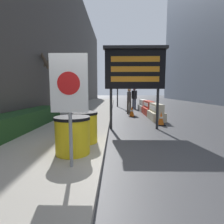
# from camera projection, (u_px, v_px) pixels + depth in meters

# --- Properties ---
(ground_plane) EXTENTS (120.00, 120.00, 0.00)m
(ground_plane) POSITION_uv_depth(u_px,v_px,m) (102.00, 169.00, 3.25)
(ground_plane) COLOR #3F3F42
(sidewalk_left) EXTENTS (3.60, 56.00, 0.13)m
(sidewalk_left) POSITION_uv_depth(u_px,v_px,m) (6.00, 165.00, 3.28)
(sidewalk_left) COLOR gray
(sidewalk_left) RESTS_ON ground_plane
(building_left_facade) EXTENTS (0.40, 50.40, 12.12)m
(building_left_facade) POSITION_uv_depth(u_px,v_px,m) (58.00, 26.00, 12.33)
(building_left_facade) COLOR #4C4742
(building_left_facade) RESTS_ON ground_plane
(hedge_strip) EXTENTS (0.90, 5.04, 0.61)m
(hedge_strip) POSITION_uv_depth(u_px,v_px,m) (26.00, 119.00, 6.33)
(hedge_strip) COLOR #1E421E
(hedge_strip) RESTS_ON sidewalk_left
(bare_tree) EXTENTS (1.67, 1.93, 3.43)m
(bare_tree) POSITION_uv_depth(u_px,v_px,m) (55.00, 85.00, 9.36)
(bare_tree) COLOR #4C3D2D
(bare_tree) RESTS_ON sidewalk_left
(barrel_drum_foreground) EXTENTS (0.75, 0.75, 0.79)m
(barrel_drum_foreground) POSITION_uv_depth(u_px,v_px,m) (73.00, 135.00, 3.69)
(barrel_drum_foreground) COLOR yellow
(barrel_drum_foreground) RESTS_ON sidewalk_left
(barrel_drum_middle) EXTENTS (0.75, 0.75, 0.79)m
(barrel_drum_middle) POSITION_uv_depth(u_px,v_px,m) (83.00, 127.00, 4.51)
(barrel_drum_middle) COLOR yellow
(barrel_drum_middle) RESTS_ON sidewalk_left
(warning_sign) EXTENTS (0.63, 0.08, 1.93)m
(warning_sign) POSITION_uv_depth(u_px,v_px,m) (69.00, 91.00, 2.91)
(warning_sign) COLOR gray
(warning_sign) RESTS_ON sidewalk_left
(message_board) EXTENTS (2.34, 0.36, 3.08)m
(message_board) POSITION_uv_depth(u_px,v_px,m) (135.00, 69.00, 6.50)
(message_board) COLOR #28282B
(message_board) RESTS_ON ground_plane
(jersey_barrier_cream) EXTENTS (0.62, 1.70, 0.83)m
(jersey_barrier_cream) POSITION_uv_depth(u_px,v_px,m) (156.00, 113.00, 8.87)
(jersey_barrier_cream) COLOR beige
(jersey_barrier_cream) RESTS_ON ground_plane
(jersey_barrier_red_striped) EXTENTS (0.56, 1.85, 0.86)m
(jersey_barrier_red_striped) POSITION_uv_depth(u_px,v_px,m) (148.00, 109.00, 10.88)
(jersey_barrier_red_striped) COLOR red
(jersey_barrier_red_striped) RESTS_ON ground_plane
(jersey_barrier_white) EXTENTS (0.62, 1.68, 0.83)m
(jersey_barrier_white) POSITION_uv_depth(u_px,v_px,m) (143.00, 106.00, 12.91)
(jersey_barrier_white) COLOR silver
(jersey_barrier_white) RESTS_ON ground_plane
(traffic_cone_near) EXTENTS (0.34, 0.34, 0.62)m
(traffic_cone_near) POSITION_uv_depth(u_px,v_px,m) (132.00, 112.00, 9.92)
(traffic_cone_near) COLOR black
(traffic_cone_near) RESTS_ON ground_plane
(traffic_cone_mid) EXTENTS (0.40, 0.40, 0.71)m
(traffic_cone_mid) POSITION_uv_depth(u_px,v_px,m) (153.00, 105.00, 14.22)
(traffic_cone_mid) COLOR black
(traffic_cone_mid) RESTS_ON ground_plane
(traffic_cone_far) EXTENTS (0.33, 0.33, 0.59)m
(traffic_cone_far) POSITION_uv_depth(u_px,v_px,m) (161.00, 119.00, 7.43)
(traffic_cone_far) COLOR black
(traffic_cone_far) RESTS_ON ground_plane
(traffic_light_near_curb) EXTENTS (0.28, 0.44, 4.17)m
(traffic_light_near_curb) POSITION_uv_depth(u_px,v_px,m) (118.00, 74.00, 16.12)
(traffic_light_near_curb) COLOR #2D2D30
(traffic_light_near_curb) RESTS_ON ground_plane
(pedestrian_worker) EXTENTS (0.41, 0.52, 1.74)m
(pedestrian_worker) POSITION_uv_depth(u_px,v_px,m) (134.00, 96.00, 14.25)
(pedestrian_worker) COLOR #23283D
(pedestrian_worker) RESTS_ON ground_plane
(pedestrian_passerby) EXTENTS (0.29, 0.45, 1.64)m
(pedestrian_passerby) POSITION_uv_depth(u_px,v_px,m) (129.00, 99.00, 11.16)
(pedestrian_passerby) COLOR #514C42
(pedestrian_passerby) RESTS_ON ground_plane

